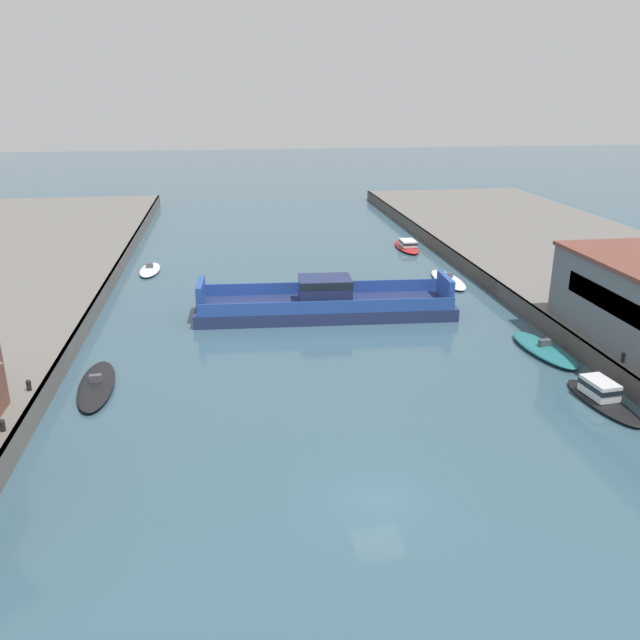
{
  "coord_description": "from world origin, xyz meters",
  "views": [
    {
      "loc": [
        -6.59,
        -26.06,
        18.78
      ],
      "look_at": [
        0.0,
        20.82,
        2.0
      ],
      "focal_mm": 36.47,
      "sensor_mm": 36.0,
      "label": 1
    }
  ],
  "objects_px": {
    "moored_boat_near_right": "(407,246)",
    "moored_boat_far_right": "(150,270)",
    "moored_boat_mid_left": "(544,349)",
    "moored_boat_near_left": "(97,385)",
    "moored_boat_far_left": "(602,395)",
    "chain_ferry": "(325,303)",
    "moored_boat_mid_right": "(448,280)"
  },
  "relations": [
    {
      "from": "moored_boat_near_left",
      "to": "moored_boat_near_right",
      "type": "bearing_deg",
      "value": 49.41
    },
    {
      "from": "chain_ferry",
      "to": "moored_boat_far_left",
      "type": "relative_size",
      "value": 3.24
    },
    {
      "from": "moored_boat_mid_left",
      "to": "moored_boat_mid_right",
      "type": "bearing_deg",
      "value": 92.69
    },
    {
      "from": "moored_boat_near_left",
      "to": "moored_boat_far_right",
      "type": "relative_size",
      "value": 1.34
    },
    {
      "from": "chain_ferry",
      "to": "moored_boat_mid_left",
      "type": "bearing_deg",
      "value": -36.34
    },
    {
      "from": "moored_boat_far_right",
      "to": "chain_ferry",
      "type": "bearing_deg",
      "value": -44.94
    },
    {
      "from": "moored_boat_near_right",
      "to": "moored_boat_mid_right",
      "type": "xyz_separation_m",
      "value": [
        0.31,
        -14.96,
        -0.21
      ]
    },
    {
      "from": "moored_boat_mid_left",
      "to": "moored_boat_far_right",
      "type": "bearing_deg",
      "value": 138.84
    },
    {
      "from": "moored_boat_mid_left",
      "to": "moored_boat_far_left",
      "type": "distance_m",
      "value": 8.42
    },
    {
      "from": "moored_boat_near_left",
      "to": "moored_boat_far_right",
      "type": "xyz_separation_m",
      "value": [
        0.4,
        29.71,
        -0.01
      ]
    },
    {
      "from": "moored_boat_mid_right",
      "to": "moored_boat_near_right",
      "type": "bearing_deg",
      "value": 91.18
    },
    {
      "from": "moored_boat_near_left",
      "to": "moored_boat_near_right",
      "type": "distance_m",
      "value": 47.88
    },
    {
      "from": "moored_boat_mid_left",
      "to": "moored_boat_far_right",
      "type": "xyz_separation_m",
      "value": [
        -31.99,
        27.96,
        -0.05
      ]
    },
    {
      "from": "chain_ferry",
      "to": "moored_boat_near_left",
      "type": "height_order",
      "value": "chain_ferry"
    },
    {
      "from": "moored_boat_near_right",
      "to": "moored_boat_mid_right",
      "type": "height_order",
      "value": "moored_boat_near_right"
    },
    {
      "from": "moored_boat_near_right",
      "to": "moored_boat_far_right",
      "type": "relative_size",
      "value": 1.24
    },
    {
      "from": "moored_boat_mid_left",
      "to": "moored_boat_far_right",
      "type": "distance_m",
      "value": 42.49
    },
    {
      "from": "moored_boat_near_right",
      "to": "moored_boat_mid_left",
      "type": "height_order",
      "value": "moored_boat_near_right"
    },
    {
      "from": "moored_boat_near_left",
      "to": "moored_boat_far_left",
      "type": "bearing_deg",
      "value": -11.73
    },
    {
      "from": "chain_ferry",
      "to": "moored_boat_far_left",
      "type": "xyz_separation_m",
      "value": [
        14.83,
        -19.52,
        -0.49
      ]
    },
    {
      "from": "moored_boat_far_left",
      "to": "moored_boat_mid_left",
      "type": "bearing_deg",
      "value": 88.17
    },
    {
      "from": "moored_boat_near_left",
      "to": "moored_boat_far_left",
      "type": "height_order",
      "value": "moored_boat_far_left"
    },
    {
      "from": "moored_boat_near_left",
      "to": "moored_boat_near_right",
      "type": "relative_size",
      "value": 1.08
    },
    {
      "from": "chain_ferry",
      "to": "moored_boat_mid_left",
      "type": "height_order",
      "value": "chain_ferry"
    },
    {
      "from": "moored_boat_near_right",
      "to": "moored_boat_far_left",
      "type": "height_order",
      "value": "moored_boat_far_left"
    },
    {
      "from": "moored_boat_near_right",
      "to": "moored_boat_far_right",
      "type": "height_order",
      "value": "moored_boat_near_right"
    },
    {
      "from": "moored_boat_far_left",
      "to": "moored_boat_far_right",
      "type": "relative_size",
      "value": 1.15
    },
    {
      "from": "moored_boat_near_left",
      "to": "moored_boat_far_right",
      "type": "height_order",
      "value": "moored_boat_near_left"
    },
    {
      "from": "moored_boat_far_left",
      "to": "moored_boat_far_right",
      "type": "height_order",
      "value": "moored_boat_far_left"
    },
    {
      "from": "moored_boat_mid_right",
      "to": "moored_boat_far_right",
      "type": "height_order",
      "value": "same"
    },
    {
      "from": "moored_boat_far_left",
      "to": "moored_boat_far_right",
      "type": "distance_m",
      "value": 48.26
    },
    {
      "from": "moored_boat_far_left",
      "to": "moored_boat_near_left",
      "type": "bearing_deg",
      "value": 168.27
    }
  ]
}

